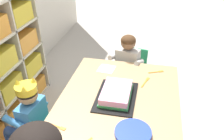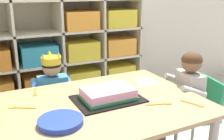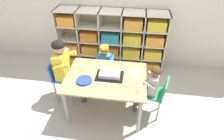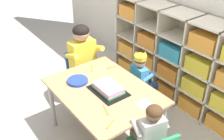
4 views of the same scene
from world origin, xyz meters
The scene contains 16 objects.
ground centered at (0.00, 0.00, 0.00)m, with size 16.00×16.00×0.00m, color #BCB2A3.
storage_cubby_shelf centered at (-0.05, 1.18, 0.51)m, with size 2.02×0.38×1.15m.
activity_table centered at (0.00, 0.00, 0.55)m, with size 1.11×0.82×0.63m.
classroom_chair_blue centered at (-0.13, 0.52, 0.35)m, with size 0.34×0.35×0.59m.
child_with_crown centered at (-0.12, 0.63, 0.50)m, with size 0.31×0.31×0.81m.
classroom_chair_adult_side centered at (-0.74, 0.18, 0.42)m, with size 0.34×0.34×0.67m.
adult_helper_seated centered at (-0.63, 0.18, 0.64)m, with size 0.44×0.41×1.04m.
classroom_chair_guest_side centered at (0.71, 0.01, 0.40)m, with size 0.41×0.38×0.65m.
guest_at_table_side centered at (0.61, 0.04, 0.54)m, with size 0.33×0.33×0.84m.
birthday_cake_on_tray centered at (0.05, 0.02, 0.66)m, with size 0.38×0.27×0.07m.
paper_plate_stack centered at (-0.27, -0.13, 0.65)m, with size 0.21×0.21×0.03m, color #233DA3.
paper_napkin_square centered at (0.40, 0.17, 0.64)m, with size 0.13×0.13×0.00m, color white.
fork_scattered_mid_table centered at (0.44, -0.24, 0.64)m, with size 0.07×0.12×0.00m.
fork_at_table_front_edge centered at (-0.41, 0.13, 0.64)m, with size 0.13×0.09×0.00m.
fork_beside_plate_stack centered at (-0.29, 0.31, 0.64)m, with size 0.04×0.13×0.00m.
fork_by_napkin centered at (0.28, -0.17, 0.64)m, with size 0.14×0.06×0.00m.
Camera 3 is at (0.36, -1.93, 2.21)m, focal length 29.42 mm.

